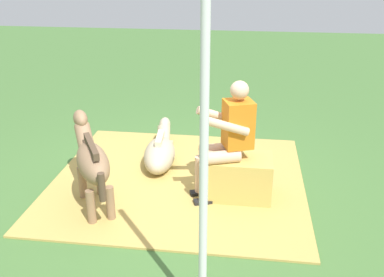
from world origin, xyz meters
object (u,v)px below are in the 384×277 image
object	(u,v)px
person_seated	(227,136)
pony_standing	(91,160)
pony_lying	(160,151)
tent_pole_left	(204,178)
hay_bale	(240,177)

from	to	relation	value
person_seated	pony_standing	size ratio (longest dim) A/B	1.14
pony_lying	tent_pole_left	bearing A→B (deg)	108.24
hay_bale	person_seated	distance (m)	0.54
person_seated	pony_lying	size ratio (longest dim) A/B	1.02
pony_lying	person_seated	bearing A→B (deg)	140.44
pony_standing	tent_pole_left	bearing A→B (deg)	132.95
hay_bale	person_seated	xyz separation A→B (m)	(0.16, 0.04, 0.52)
hay_bale	tent_pole_left	xyz separation A→B (m)	(0.22, 1.86, 0.96)
person_seated	tent_pole_left	distance (m)	1.88
pony_standing	tent_pole_left	size ratio (longest dim) A/B	0.50
pony_standing	pony_lying	xyz separation A→B (m)	(-0.52, -1.11, -0.37)
pony_lying	tent_pole_left	distance (m)	2.90
pony_lying	tent_pole_left	size ratio (longest dim) A/B	0.56
hay_bale	person_seated	bearing A→B (deg)	13.88
person_seated	pony_lying	xyz separation A→B (m)	(0.92, -0.76, -0.58)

